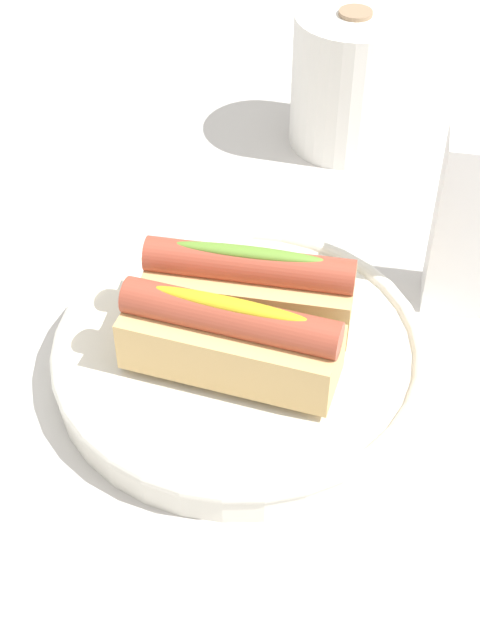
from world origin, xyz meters
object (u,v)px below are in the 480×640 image
Objects in this scene: hotdog_front at (230,339)px; hotdog_back at (249,287)px; serving_bowl at (240,354)px; paper_towel_roll at (349,80)px.

hotdog_front is 0.06m from hotdog_back.
hotdog_front is 1.02× the size of hotdog_back.
serving_bowl is 0.05m from hotdog_back.
hotdog_back is at bearing 81.05° from serving_bowl.
hotdog_front is 1.18× the size of paper_towel_roll.
serving_bowl is at bearing 81.05° from hotdog_front.
hotdog_front is at bearing -98.95° from serving_bowl.
serving_bowl is 1.74× the size of hotdog_front.
paper_towel_roll is at bearing 76.79° from hotdog_front.
serving_bowl is 0.05m from hotdog_front.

